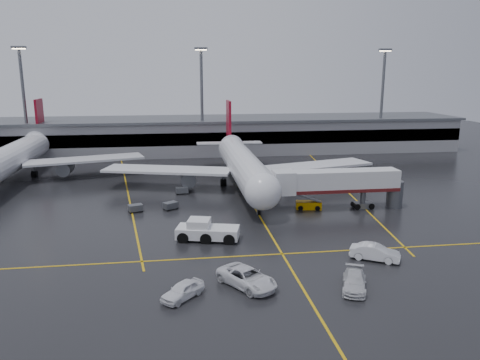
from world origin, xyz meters
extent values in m
plane|color=black|center=(0.00, 0.00, 0.00)|extent=(220.00, 220.00, 0.00)
cube|color=gold|center=(0.00, 0.00, 0.01)|extent=(0.25, 90.00, 0.02)
cube|color=gold|center=(0.00, -22.00, 0.01)|extent=(60.00, 0.25, 0.02)
cube|color=gold|center=(-20.00, 10.00, 0.01)|extent=(9.99, 69.35, 0.02)
cube|color=gold|center=(18.00, 10.00, 0.01)|extent=(7.57, 69.64, 0.02)
cube|color=gray|center=(0.00, 48.00, 4.00)|extent=(120.00, 18.00, 8.00)
cube|color=black|center=(0.00, 39.20, 4.50)|extent=(120.00, 0.40, 3.00)
cube|color=#595B60|center=(0.00, 48.00, 8.30)|extent=(122.00, 19.00, 0.60)
cylinder|color=#595B60|center=(-45.00, 42.00, 12.50)|extent=(0.70, 0.70, 25.00)
cube|color=#595B60|center=(-45.00, 42.00, 25.20)|extent=(3.00, 1.20, 0.50)
cube|color=#FFE5B2|center=(-45.00, 42.00, 24.90)|extent=(2.60, 0.90, 0.20)
cylinder|color=#595B60|center=(-5.00, 42.00, 12.50)|extent=(0.70, 0.70, 25.00)
cube|color=#595B60|center=(-5.00, 42.00, 25.20)|extent=(3.00, 1.20, 0.50)
cube|color=#FFE5B2|center=(-5.00, 42.00, 24.90)|extent=(2.60, 0.90, 0.20)
cylinder|color=#595B60|center=(40.00, 42.00, 12.50)|extent=(0.70, 0.70, 25.00)
cube|color=#595B60|center=(40.00, 42.00, 25.20)|extent=(3.00, 1.20, 0.50)
cube|color=#FFE5B2|center=(40.00, 42.00, 24.90)|extent=(2.60, 0.90, 0.20)
cylinder|color=silver|center=(0.00, 8.00, 4.20)|extent=(5.20, 36.00, 5.20)
sphere|color=silver|center=(0.00, -10.00, 4.20)|extent=(5.20, 5.20, 5.20)
cone|color=silver|center=(0.00, 29.00, 4.80)|extent=(4.94, 8.00, 4.94)
cube|color=maroon|center=(0.00, 30.00, 9.70)|extent=(0.50, 5.50, 8.50)
cube|color=silver|center=(0.00, 29.00, 5.00)|extent=(14.00, 3.00, 0.25)
cube|color=silver|center=(-13.00, 10.00, 3.40)|extent=(22.80, 11.83, 0.40)
cube|color=silver|center=(13.00, 10.00, 3.40)|extent=(22.80, 11.83, 0.40)
cylinder|color=#595B60|center=(-9.50, 9.00, 2.00)|extent=(2.60, 4.50, 2.60)
cylinder|color=#595B60|center=(9.50, 9.00, 2.00)|extent=(2.60, 4.50, 2.60)
cylinder|color=#595B60|center=(0.00, -7.00, 1.00)|extent=(0.56, 0.56, 2.00)
cylinder|color=#595B60|center=(-3.20, 11.00, 1.00)|extent=(0.56, 0.56, 2.00)
cylinder|color=#595B60|center=(3.20, 11.00, 1.00)|extent=(0.56, 0.56, 2.00)
cylinder|color=black|center=(0.00, -7.00, 0.45)|extent=(0.40, 1.10, 1.10)
cylinder|color=black|center=(-3.20, 11.00, 0.55)|extent=(1.00, 1.40, 1.40)
cylinder|color=black|center=(3.20, 11.00, 0.55)|extent=(1.00, 1.40, 1.40)
cylinder|color=silver|center=(-42.00, 20.00, 4.20)|extent=(5.20, 36.00, 5.20)
cone|color=silver|center=(-42.00, 41.00, 4.80)|extent=(4.94, 8.00, 4.94)
cube|color=maroon|center=(-42.00, 42.00, 9.70)|extent=(0.50, 5.50, 8.50)
cube|color=silver|center=(-42.00, 41.00, 5.00)|extent=(14.00, 3.00, 0.25)
cube|color=silver|center=(-29.00, 22.00, 3.40)|extent=(22.80, 11.83, 0.40)
cylinder|color=#595B60|center=(-32.50, 21.00, 2.00)|extent=(2.60, 4.50, 2.60)
cylinder|color=#595B60|center=(-38.80, 23.00, 1.00)|extent=(0.56, 0.56, 2.00)
cylinder|color=black|center=(-45.20, 23.00, 0.55)|extent=(1.00, 1.40, 1.40)
cylinder|color=black|center=(-38.80, 23.00, 0.55)|extent=(1.00, 1.40, 1.40)
cube|color=silver|center=(12.00, -6.00, 4.40)|extent=(18.00, 3.20, 3.00)
cube|color=#521314|center=(12.00, -6.00, 3.10)|extent=(18.00, 3.30, 0.50)
cube|color=silver|center=(3.80, -6.00, 4.40)|extent=(3.00, 3.40, 3.30)
cylinder|color=#595B60|center=(16.00, -6.00, 1.50)|extent=(0.80, 0.80, 3.00)
cube|color=#595B60|center=(16.00, -6.00, 0.45)|extent=(2.60, 1.60, 0.90)
cylinder|color=#595B60|center=(21.00, -6.00, 2.00)|extent=(2.40, 2.40, 4.00)
cylinder|color=black|center=(14.90, -6.00, 0.45)|extent=(0.90, 1.80, 0.90)
cylinder|color=black|center=(17.10, -6.00, 0.45)|extent=(0.90, 1.80, 0.90)
cube|color=silver|center=(-7.94, -16.26, 0.96)|extent=(8.00, 4.70, 1.29)
cube|color=silver|center=(-8.98, -16.00, 2.04)|extent=(3.11, 3.11, 1.07)
cube|color=black|center=(-8.98, -16.00, 2.04)|extent=(2.80, 2.80, 0.96)
cylinder|color=black|center=(-10.65, -15.59, 0.59)|extent=(2.12, 3.45, 1.39)
cylinder|color=black|center=(-7.94, -16.26, 0.59)|extent=(2.12, 3.45, 1.39)
cylinder|color=black|center=(-5.24, -16.92, 0.59)|extent=(2.12, 3.45, 1.39)
cube|color=#D28F01|center=(7.91, -5.21, 0.57)|extent=(3.97, 2.24, 1.14)
cube|color=#595B60|center=(7.91, -5.21, 1.66)|extent=(3.72, 1.60, 1.31)
cylinder|color=black|center=(6.68, -4.97, 0.31)|extent=(1.05, 1.87, 0.73)
cylinder|color=black|center=(9.13, -5.44, 0.31)|extent=(1.05, 1.87, 0.73)
imported|color=white|center=(-5.15, -29.46, 0.89)|extent=(6.05, 6.98, 1.79)
imported|color=silver|center=(4.78, -31.39, 0.76)|extent=(3.90, 5.65, 1.52)
imported|color=silver|center=(9.60, -25.03, 0.87)|extent=(5.51, 4.26, 1.75)
imported|color=white|center=(-11.28, -31.01, 0.77)|extent=(4.44, 4.47, 1.53)
cube|color=#595B60|center=(-12.52, -2.69, 0.65)|extent=(2.39, 2.19, 0.90)
cylinder|color=black|center=(-12.92, -3.54, 0.18)|extent=(0.40, 0.20, 0.40)
cylinder|color=black|center=(-11.58, -2.67, 0.18)|extent=(0.40, 0.20, 0.40)
cylinder|color=black|center=(-13.47, -2.71, 0.18)|extent=(0.40, 0.20, 0.40)
cylinder|color=black|center=(-12.13, -1.83, 0.18)|extent=(0.40, 0.20, 0.40)
cube|color=#595B60|center=(-17.59, -3.26, 0.65)|extent=(2.31, 1.86, 0.90)
cylinder|color=black|center=(-18.19, -3.99, 0.18)|extent=(0.40, 0.20, 0.40)
cylinder|color=black|center=(-16.67, -3.48, 0.18)|extent=(0.40, 0.20, 0.40)
cylinder|color=black|center=(-18.51, -3.04, 0.18)|extent=(0.40, 0.20, 0.40)
cylinder|color=black|center=(-16.99, -2.53, 0.18)|extent=(0.40, 0.20, 0.40)
cube|color=#595B60|center=(-10.66, 6.22, 0.65)|extent=(2.11, 1.48, 0.90)
cylinder|color=black|center=(-11.42, 5.65, 0.18)|extent=(0.40, 0.20, 0.40)
cylinder|color=black|center=(-9.82, 5.79, 0.18)|extent=(0.40, 0.20, 0.40)
cylinder|color=black|center=(-11.51, 6.64, 0.18)|extent=(0.40, 0.20, 0.40)
cylinder|color=black|center=(-9.91, 6.79, 0.18)|extent=(0.40, 0.20, 0.40)
camera|label=1|loc=(-11.50, -70.10, 20.03)|focal=34.95mm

